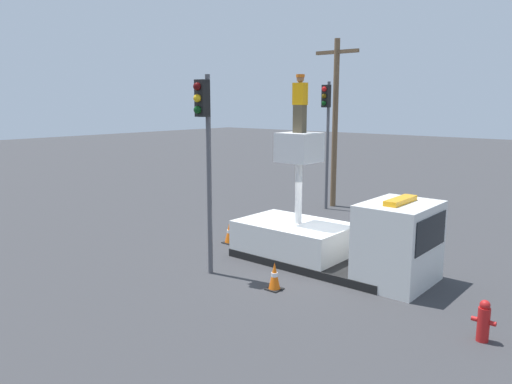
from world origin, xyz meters
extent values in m
plane|color=#38383A|center=(0.00, 0.00, 0.00)|extent=(120.00, 120.00, 0.00)
cube|color=black|center=(0.00, 0.00, 0.12)|extent=(5.25, 2.38, 0.24)
cube|color=silver|center=(-0.87, 0.00, 0.59)|extent=(3.51, 2.32, 1.18)
cube|color=silver|center=(2.63, 0.00, 1.13)|extent=(1.74, 2.32, 2.26)
cube|color=black|center=(3.51, 0.00, 1.58)|extent=(0.03, 1.97, 0.91)
cube|color=orange|center=(2.63, 0.00, 2.33)|extent=(0.36, 1.39, 0.14)
cylinder|color=silver|center=(-0.73, 0.00, 2.20)|extent=(0.22, 0.22, 2.05)
cube|color=silver|center=(-0.73, 0.00, 3.57)|extent=(1.13, 1.13, 0.90)
cube|color=brown|center=(-0.73, 0.00, 4.44)|extent=(0.34, 0.26, 0.84)
cube|color=#F29E0C|center=(-0.73, 0.00, 5.19)|extent=(0.40, 0.26, 0.66)
sphere|color=#9E704C|center=(-0.73, 0.00, 5.64)|extent=(0.23, 0.23, 0.23)
cylinder|color=orange|center=(-0.73, 0.00, 5.72)|extent=(0.26, 0.26, 0.09)
cylinder|color=#515156|center=(-1.91, -2.73, 2.85)|extent=(0.14, 0.14, 5.70)
cube|color=black|center=(-1.91, -2.94, 5.05)|extent=(0.34, 0.28, 1.00)
sphere|color=#490707|center=(-1.91, -3.13, 5.36)|extent=(0.22, 0.22, 0.22)
sphere|color=gold|center=(-1.91, -3.13, 5.05)|extent=(0.22, 0.22, 0.22)
sphere|color=#083710|center=(-1.91, -3.13, 4.74)|extent=(0.22, 0.22, 0.22)
cylinder|color=#515156|center=(-4.13, 7.09, 2.93)|extent=(0.14, 0.14, 5.86)
cube|color=black|center=(-4.13, 6.88, 5.21)|extent=(0.34, 0.28, 1.00)
sphere|color=red|center=(-4.13, 6.70, 5.52)|extent=(0.22, 0.22, 0.22)
sphere|color=#503C07|center=(-4.13, 6.70, 5.21)|extent=(0.22, 0.22, 0.22)
sphere|color=#083710|center=(-4.13, 6.70, 4.90)|extent=(0.22, 0.22, 0.22)
cylinder|color=red|center=(5.48, -2.06, 0.37)|extent=(0.25, 0.25, 0.74)
sphere|color=red|center=(5.48, -2.06, 0.80)|extent=(0.21, 0.21, 0.21)
cylinder|color=red|center=(5.29, -2.06, 0.44)|extent=(0.12, 0.10, 0.10)
cylinder|color=red|center=(5.66, -2.06, 0.44)|extent=(0.12, 0.10, 0.10)
cube|color=black|center=(-3.64, -0.06, 0.01)|extent=(0.43, 0.43, 0.03)
cone|color=orange|center=(-3.64, -0.06, 0.39)|extent=(0.36, 0.36, 0.78)
cylinder|color=white|center=(-3.64, -0.06, 0.43)|extent=(0.19, 0.19, 0.11)
cube|color=black|center=(0.34, -2.57, 0.01)|extent=(0.40, 0.40, 0.03)
cone|color=orange|center=(0.34, -2.57, 0.38)|extent=(0.33, 0.33, 0.76)
cylinder|color=white|center=(0.34, -2.57, 0.42)|extent=(0.17, 0.17, 0.11)
cylinder|color=brown|center=(-4.23, 7.86, 3.90)|extent=(0.26, 0.26, 7.81)
cube|color=brown|center=(-4.23, 7.86, 7.21)|extent=(2.20, 0.16, 0.16)
camera|label=1|loc=(8.12, -12.59, 4.95)|focal=35.00mm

